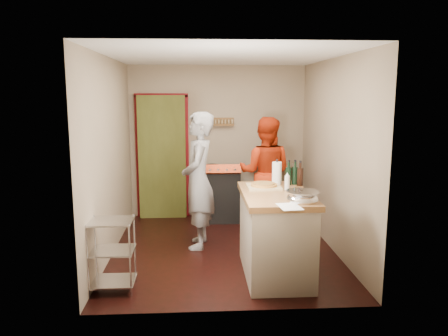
{
  "coord_description": "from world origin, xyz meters",
  "views": [
    {
      "loc": [
        -0.34,
        -5.76,
        2.12
      ],
      "look_at": [
        0.01,
        0.0,
        1.14
      ],
      "focal_mm": 35.0,
      "sensor_mm": 36.0,
      "label": 1
    }
  ],
  "objects_px": {
    "person_stripe": "(198,181)",
    "stove": "(221,194)",
    "wire_shelving": "(112,252)",
    "person_red": "(265,172)",
    "island": "(276,232)"
  },
  "relations": [
    {
      "from": "person_stripe",
      "to": "stove",
      "type": "bearing_deg",
      "value": 167.72
    },
    {
      "from": "person_stripe",
      "to": "person_red",
      "type": "distance_m",
      "value": 1.39
    },
    {
      "from": "wire_shelving",
      "to": "person_red",
      "type": "distance_m",
      "value": 3.04
    },
    {
      "from": "wire_shelving",
      "to": "person_stripe",
      "type": "height_order",
      "value": "person_stripe"
    },
    {
      "from": "wire_shelving",
      "to": "person_red",
      "type": "xyz_separation_m",
      "value": [
        2.01,
        2.24,
        0.44
      ]
    },
    {
      "from": "island",
      "to": "person_red",
      "type": "distance_m",
      "value": 1.95
    },
    {
      "from": "island",
      "to": "person_stripe",
      "type": "relative_size",
      "value": 0.78
    },
    {
      "from": "wire_shelving",
      "to": "person_red",
      "type": "relative_size",
      "value": 0.45
    },
    {
      "from": "wire_shelving",
      "to": "person_stripe",
      "type": "xyz_separation_m",
      "value": [
        0.94,
        1.34,
        0.5
      ]
    },
    {
      "from": "person_red",
      "to": "person_stripe",
      "type": "bearing_deg",
      "value": 56.19
    },
    {
      "from": "wire_shelving",
      "to": "person_stripe",
      "type": "distance_m",
      "value": 1.72
    },
    {
      "from": "island",
      "to": "person_stripe",
      "type": "bearing_deg",
      "value": 131.46
    },
    {
      "from": "person_red",
      "to": "stove",
      "type": "bearing_deg",
      "value": -13.37
    },
    {
      "from": "wire_shelving",
      "to": "island",
      "type": "relative_size",
      "value": 0.54
    },
    {
      "from": "wire_shelving",
      "to": "island",
      "type": "distance_m",
      "value": 1.87
    }
  ]
}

